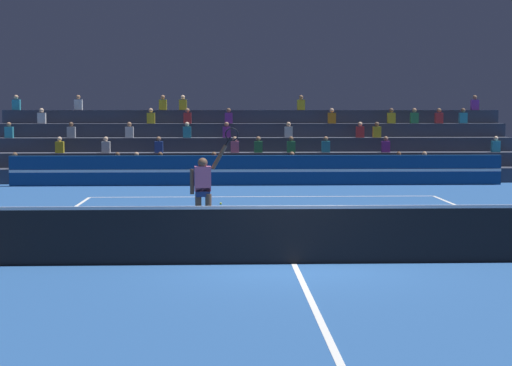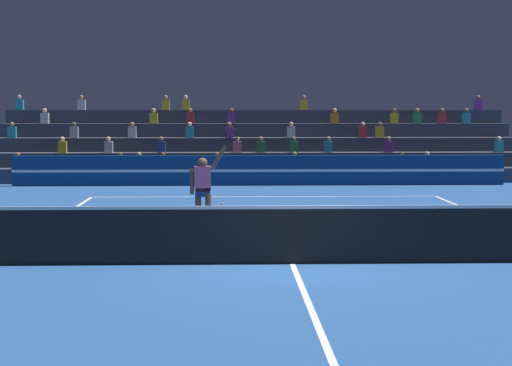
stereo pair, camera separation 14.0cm
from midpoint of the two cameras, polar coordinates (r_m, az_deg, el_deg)
name	(u,v)px [view 1 (the left image)]	position (r m, az deg, el deg)	size (l,w,h in m)	color
ground_plane	(294,264)	(15.51, 2.28, -5.41)	(120.00, 120.00, 0.00)	#285699
court_lines	(294,264)	(15.51, 2.28, -5.40)	(11.10, 23.90, 0.01)	white
tennis_net	(294,234)	(15.43, 2.29, -3.42)	(12.00, 0.10, 1.10)	#2D6B38
sponsor_banner_wall	(258,170)	(31.30, -0.02, 0.85)	(18.00, 0.26, 1.10)	navy
bleacher_stand	(254,152)	(35.07, -0.27, 2.05)	(20.78, 4.75, 3.38)	#383D4C
tennis_player	(204,190)	(19.10, -3.70, -0.48)	(1.15, 0.33, 2.43)	brown
tennis_ball	(221,204)	(25.03, -2.53, -1.38)	(0.07, 0.07, 0.07)	#C6DB33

